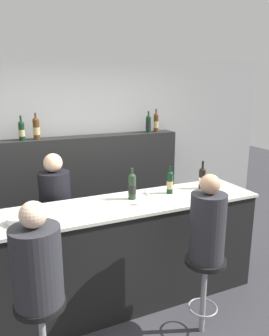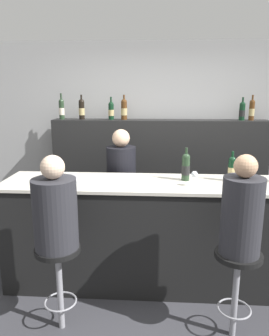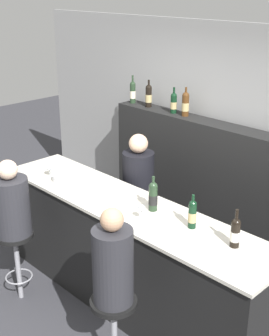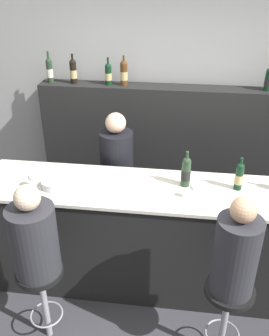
{
  "view_description": "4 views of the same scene",
  "coord_description": "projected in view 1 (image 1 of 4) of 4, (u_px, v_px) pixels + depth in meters",
  "views": [
    {
      "loc": [
        -1.04,
        -2.49,
        2.21
      ],
      "look_at": [
        0.22,
        0.29,
        1.44
      ],
      "focal_mm": 35.0,
      "sensor_mm": 36.0,
      "label": 1
    },
    {
      "loc": [
        -0.05,
        -2.73,
        1.96
      ],
      "look_at": [
        -0.25,
        0.3,
        1.23
      ],
      "focal_mm": 35.0,
      "sensor_mm": 36.0,
      "label": 2
    },
    {
      "loc": [
        2.79,
        -2.32,
        2.98
      ],
      "look_at": [
        0.07,
        0.35,
        1.46
      ],
      "focal_mm": 50.0,
      "sensor_mm": 36.0,
      "label": 3
    },
    {
      "loc": [
        0.17,
        -2.38,
        2.79
      ],
      "look_at": [
        -0.18,
        0.28,
        1.3
      ],
      "focal_mm": 40.0,
      "sensor_mm": 36.0,
      "label": 4
    }
  ],
  "objects": [
    {
      "name": "wine_bottle_backbar_4",
      "position": [
        148.0,
        124.0,
        4.67
      ],
      "size": [
        0.08,
        0.08,
        0.3
      ],
      "color": "black",
      "rests_on": "back_bar_cabinet"
    },
    {
      "name": "wall_back",
      "position": [
        72.0,
        153.0,
        4.53
      ],
      "size": [
        6.4,
        0.05,
        2.6
      ],
      "color": "#9E9E9E",
      "rests_on": "ground_plane"
    },
    {
      "name": "tasting_menu",
      "position": [
        102.0,
        213.0,
        2.98
      ],
      "size": [
        0.21,
        0.3,
        0.0
      ],
      "color": "white",
      "rests_on": "bar_counter"
    },
    {
      "name": "bar_stool_right",
      "position": [
        205.0,
        276.0,
        2.91
      ],
      "size": [
        0.36,
        0.36,
        0.74
      ],
      "color": "gray",
      "rests_on": "ground_plane"
    },
    {
      "name": "guest_seated_left",
      "position": [
        37.0,
        262.0,
        2.23
      ],
      "size": [
        0.34,
        0.34,
        0.75
      ],
      "color": "#28282D",
      "rests_on": "bar_stool_left"
    },
    {
      "name": "wine_bottle_counter_1",
      "position": [
        170.0,
        182.0,
        3.5
      ],
      "size": [
        0.07,
        0.07,
        0.3
      ],
      "color": "black",
      "rests_on": "bar_counter"
    },
    {
      "name": "bartender",
      "position": [
        57.0,
        227.0,
        3.61
      ],
      "size": [
        0.33,
        0.33,
        1.53
      ],
      "color": "black",
      "rests_on": "ground_plane"
    },
    {
      "name": "wine_glass_1",
      "position": [
        146.0,
        194.0,
        3.17
      ],
      "size": [
        0.07,
        0.07,
        0.15
      ],
      "color": "silver",
      "rests_on": "bar_counter"
    },
    {
      "name": "wine_bottle_backbar_2",
      "position": [
        22.0,
        130.0,
        3.98
      ],
      "size": [
        0.07,
        0.07,
        0.3
      ],
      "color": "black",
      "rests_on": "back_bar_cabinet"
    },
    {
      "name": "wine_bottle_backbar_5",
      "position": [
        156.0,
        122.0,
        4.71
      ],
      "size": [
        0.07,
        0.07,
        0.33
      ],
      "color": "#4C2D14",
      "rests_on": "back_bar_cabinet"
    },
    {
      "name": "ground_plane",
      "position": [
        126.0,
        322.0,
        3.16
      ],
      "size": [
        16.0,
        16.0,
        0.0
      ],
      "primitive_type": "plane",
      "color": "#333338"
    },
    {
      "name": "wine_bottle_counter_2",
      "position": [
        202.0,
        178.0,
        3.66
      ],
      "size": [
        0.08,
        0.08,
        0.32
      ],
      "color": "black",
      "rests_on": "bar_counter"
    },
    {
      "name": "wine_bottle_counter_0",
      "position": [
        132.0,
        186.0,
        3.32
      ],
      "size": [
        0.08,
        0.08,
        0.32
      ],
      "color": "#233823",
      "rests_on": "bar_counter"
    },
    {
      "name": "bar_stool_left",
      "position": [
        42.0,
        322.0,
        2.35
      ],
      "size": [
        0.36,
        0.36,
        0.74
      ],
      "color": "gray",
      "rests_on": "ground_plane"
    },
    {
      "name": "wine_bottle_backbar_3",
      "position": [
        36.0,
        128.0,
        4.04
      ],
      "size": [
        0.08,
        0.08,
        0.33
      ],
      "color": "#4C2D14",
      "rests_on": "back_bar_cabinet"
    },
    {
      "name": "back_bar_cabinet",
      "position": [
        77.0,
        194.0,
        4.46
      ],
      "size": [
        2.89,
        0.28,
        1.56
      ],
      "color": "black",
      "rests_on": "ground_plane"
    },
    {
      "name": "bar_counter",
      "position": [
        113.0,
        256.0,
        3.31
      ],
      "size": [
        3.08,
        0.68,
        1.09
      ],
      "color": "black",
      "rests_on": "ground_plane"
    },
    {
      "name": "guest_seated_right",
      "position": [
        208.0,
        224.0,
        2.79
      ],
      "size": [
        0.31,
        0.31,
        0.77
      ],
      "color": "#28282D",
      "rests_on": "bar_stool_right"
    },
    {
      "name": "metal_bowl",
      "position": [
        19.0,
        220.0,
        2.74
      ],
      "size": [
        0.2,
        0.2,
        0.07
      ],
      "color": "#B7B7BC",
      "rests_on": "bar_counter"
    }
  ]
}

